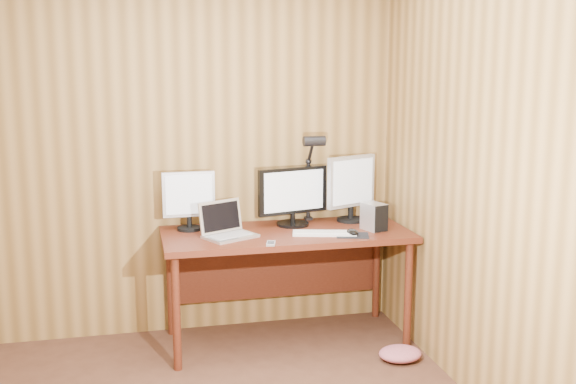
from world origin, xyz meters
name	(u,v)px	position (x,y,z in m)	size (l,w,h in m)	color
room_shell	(142,215)	(0.00, 0.00, 1.25)	(4.00, 4.00, 4.00)	#4D2C1D
desk	(284,247)	(0.93, 1.70, 0.63)	(1.60, 0.70, 0.75)	#4E1E10
monitor_center	(293,196)	(1.01, 1.79, 0.95)	(0.49, 0.22, 0.39)	black
monitor_left	(189,199)	(0.32, 1.81, 0.96)	(0.34, 0.16, 0.39)	black
monitor_right	(351,186)	(1.43, 1.82, 1.00)	(0.38, 0.20, 0.46)	black
laptop	(226,228)	(0.53, 1.59, 0.81)	(0.38, 0.35, 0.22)	silver
keyboard	(324,233)	(1.15, 1.49, 0.76)	(0.42, 0.22, 0.02)	white
mousepad	(353,235)	(1.32, 1.43, 0.75)	(0.20, 0.17, 0.00)	black
mouse	(353,232)	(1.32, 1.43, 0.77)	(0.07, 0.11, 0.04)	black
hard_drive	(374,217)	(1.50, 1.54, 0.84)	(0.15, 0.19, 0.18)	silver
phone	(271,243)	(0.77, 1.33, 0.76)	(0.08, 0.11, 0.01)	silver
speaker	(369,212)	(1.57, 1.82, 0.81)	(0.05, 0.05, 0.12)	black
desk_lamp	(311,165)	(1.16, 1.86, 1.15)	(0.15, 0.21, 0.64)	black
fabric_pile	(400,354)	(1.55, 1.16, 0.04)	(0.27, 0.22, 0.09)	#B45764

